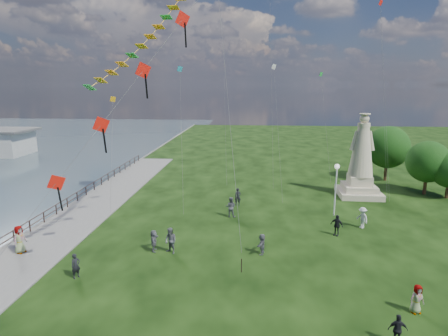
# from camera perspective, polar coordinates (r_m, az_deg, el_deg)

# --- Properties ---
(waterfront) EXTENTS (200.00, 200.00, 1.51)m
(waterfront) POSITION_cam_1_polar(r_m,az_deg,el_deg) (33.81, -24.95, -8.44)
(waterfront) COLOR #35464F
(waterfront) RESTS_ON ground
(statue) EXTENTS (4.28, 4.28, 8.58)m
(statue) POSITION_cam_1_polar(r_m,az_deg,el_deg) (41.08, 20.11, 0.36)
(statue) COLOR #BFB590
(statue) RESTS_ON ground
(lamppost) EXTENTS (0.43, 0.43, 4.67)m
(lamppost) POSITION_cam_1_polar(r_m,az_deg,el_deg) (34.13, 16.74, -1.56)
(lamppost) COLOR silver
(lamppost) RESTS_ON ground
(tree_row) EXTENTS (8.21, 11.35, 6.62)m
(tree_row) POSITION_cam_1_polar(r_m,az_deg,el_deg) (46.52, 26.54, 1.73)
(tree_row) COLOR #382314
(tree_row) RESTS_ON ground
(person_0) EXTENTS (0.62, 0.67, 1.54)m
(person_0) POSITION_cam_1_polar(r_m,az_deg,el_deg) (24.81, -21.66, -13.69)
(person_0) COLOR black
(person_0) RESTS_ON ground
(person_1) EXTENTS (1.05, 0.95, 1.84)m
(person_1) POSITION_cam_1_polar(r_m,az_deg,el_deg) (26.38, -8.13, -10.92)
(person_1) COLOR #595960
(person_1) RESTS_ON ground
(person_3) EXTENTS (0.87, 0.49, 1.44)m
(person_3) POSITION_cam_1_polar(r_m,az_deg,el_deg) (19.72, 24.97, -21.41)
(person_3) COLOR black
(person_3) RESTS_ON ground
(person_4) EXTENTS (0.84, 0.64, 1.53)m
(person_4) POSITION_cam_1_polar(r_m,az_deg,el_deg) (22.33, 27.32, -17.31)
(person_4) COLOR #595960
(person_4) RESTS_ON ground
(person_5) EXTENTS (0.80, 1.50, 1.55)m
(person_5) POSITION_cam_1_polar(r_m,az_deg,el_deg) (26.96, -10.63, -10.82)
(person_5) COLOR #595960
(person_5) RESTS_ON ground
(person_6) EXTENTS (0.62, 0.42, 1.69)m
(person_6) POSITION_cam_1_polar(r_m,az_deg,el_deg) (36.11, 2.12, -4.40)
(person_6) COLOR black
(person_6) RESTS_ON ground
(person_7) EXTENTS (0.95, 0.67, 1.80)m
(person_7) POSITION_cam_1_polar(r_m,az_deg,el_deg) (32.98, 1.02, -5.96)
(person_7) COLOR #595960
(person_7) RESTS_ON ground
(person_8) EXTENTS (1.02, 1.27, 1.75)m
(person_8) POSITION_cam_1_polar(r_m,az_deg,el_deg) (32.49, 20.33, -7.11)
(person_8) COLOR silver
(person_8) RESTS_ON ground
(person_9) EXTENTS (1.08, 0.98, 1.67)m
(person_9) POSITION_cam_1_polar(r_m,az_deg,el_deg) (30.33, 16.79, -8.33)
(person_9) COLOR black
(person_9) RESTS_ON ground
(person_10) EXTENTS (0.80, 1.06, 1.94)m
(person_10) POSITION_cam_1_polar(r_m,az_deg,el_deg) (29.51, -28.69, -9.70)
(person_10) COLOR #595960
(person_10) RESTS_ON ground
(person_11) EXTENTS (0.86, 1.44, 1.46)m
(person_11) POSITION_cam_1_polar(r_m,az_deg,el_deg) (26.24, 5.80, -11.44)
(person_11) COLOR #595960
(person_11) RESTS_ON ground
(red_kite_train) EXTENTS (12.68, 9.35, 19.06)m
(red_kite_train) POSITION_cam_1_polar(r_m,az_deg,el_deg) (23.92, -12.76, 13.21)
(red_kite_train) COLOR black
(red_kite_train) RESTS_ON ground
(small_kites) EXTENTS (27.56, 18.00, 26.73)m
(small_kites) POSITION_cam_1_polar(r_m,az_deg,el_deg) (41.61, 7.67, 16.68)
(small_kites) COLOR teal
(small_kites) RESTS_ON ground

